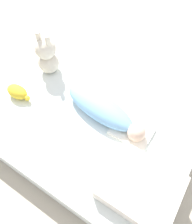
{
  "coord_description": "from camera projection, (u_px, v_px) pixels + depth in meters",
  "views": [
    {
      "loc": [
        0.42,
        -0.61,
        1.33
      ],
      "look_at": [
        0.0,
        0.04,
        0.21
      ],
      "focal_mm": 35.0,
      "sensor_mm": 36.0,
      "label": 1
    }
  ],
  "objects": [
    {
      "name": "turtle_plush",
      "position": [
        18.0,
        92.0,
        1.46
      ],
      "size": [
        0.18,
        0.09,
        0.08
      ],
      "color": "yellow",
      "rests_on": "bed_mattress"
    },
    {
      "name": "bunny_plush",
      "position": [
        47.0,
        56.0,
        1.52
      ],
      "size": [
        0.15,
        0.15,
        0.31
      ],
      "color": "beige",
      "rests_on": "bed_mattress"
    },
    {
      "name": "pillow",
      "position": [
        141.0,
        187.0,
        1.1
      ],
      "size": [
        0.37,
        0.32,
        0.09
      ],
      "color": "white",
      "rests_on": "bed_mattress"
    },
    {
      "name": "swaddled_baby",
      "position": [
        103.0,
        110.0,
        1.35
      ],
      "size": [
        0.59,
        0.23,
        0.12
      ],
      "rotation": [
        0.0,
        0.0,
        6.16
      ],
      "color": "#7FB7E5",
      "rests_on": "bed_mattress"
    },
    {
      "name": "burp_cloth",
      "position": [
        132.0,
        131.0,
        1.33
      ],
      "size": [
        0.24,
        0.18,
        0.02
      ],
      "color": "white",
      "rests_on": "bed_mattress"
    },
    {
      "name": "bed_mattress",
      "position": [
        93.0,
        127.0,
        1.45
      ],
      "size": [
        1.26,
        0.98,
        0.16
      ],
      "color": "white",
      "rests_on": "ground_plane"
    },
    {
      "name": "ground_plane",
      "position": [
        93.0,
        133.0,
        1.52
      ],
      "size": [
        12.0,
        12.0,
        0.0
      ],
      "primitive_type": "plane",
      "color": "#B2A893"
    }
  ]
}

